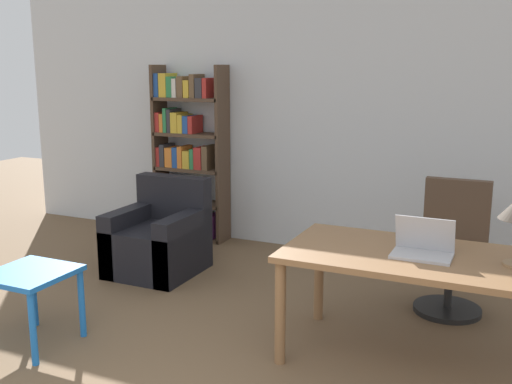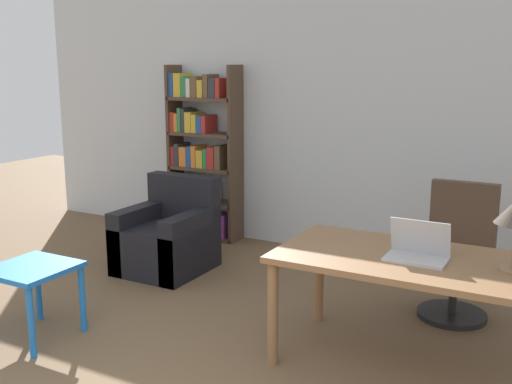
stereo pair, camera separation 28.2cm
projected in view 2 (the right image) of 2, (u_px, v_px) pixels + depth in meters
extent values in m
cube|color=silver|center=(364.00, 120.00, 5.77)|extent=(8.00, 0.06, 2.70)
cube|color=olive|center=(412.00, 260.00, 3.66)|extent=(1.64, 0.88, 0.04)
cylinder|color=olive|center=(273.00, 313.00, 3.76)|extent=(0.07, 0.07, 0.68)
cylinder|color=olive|center=(319.00, 277.00, 4.41)|extent=(0.07, 0.07, 0.68)
cube|color=#B2B2B7|center=(416.00, 259.00, 3.59)|extent=(0.36, 0.23, 0.02)
cube|color=#B2B2B7|center=(420.00, 237.00, 3.63)|extent=(0.36, 0.07, 0.22)
cube|color=#19233D|center=(420.00, 236.00, 3.64)|extent=(0.32, 0.06, 0.19)
cylinder|color=black|center=(452.00, 314.00, 4.53)|extent=(0.51, 0.51, 0.04)
cylinder|color=#262626|center=(453.00, 292.00, 4.49)|extent=(0.06, 0.06, 0.32)
cube|color=#4C3828|center=(455.00, 266.00, 4.45)|extent=(0.52, 0.52, 0.10)
cube|color=#4C3828|center=(463.00, 217.00, 4.57)|extent=(0.49, 0.08, 0.55)
cube|color=blue|center=(32.00, 268.00, 4.10)|extent=(0.51, 0.52, 0.04)
cylinder|color=blue|center=(31.00, 323.00, 3.85)|extent=(0.04, 0.04, 0.49)
cylinder|color=blue|center=(38.00, 288.00, 4.45)|extent=(0.04, 0.04, 0.49)
cylinder|color=blue|center=(82.00, 299.00, 4.25)|extent=(0.04, 0.04, 0.49)
cube|color=black|center=(166.00, 248.00, 5.53)|extent=(0.73, 0.77, 0.44)
cube|color=black|center=(184.00, 196.00, 5.70)|extent=(0.73, 0.16, 0.42)
cube|color=black|center=(141.00, 236.00, 5.65)|extent=(0.16, 0.77, 0.58)
cube|color=black|center=(191.00, 244.00, 5.38)|extent=(0.16, 0.77, 0.58)
cube|color=#4C3828|center=(175.00, 151.00, 6.67)|extent=(0.04, 0.28, 1.88)
cube|color=#4C3828|center=(236.00, 155.00, 6.31)|extent=(0.04, 0.28, 1.88)
cube|color=#4C3828|center=(206.00, 234.00, 6.68)|extent=(0.78, 0.28, 0.04)
cube|color=gold|center=(180.00, 219.00, 6.81)|extent=(0.05, 0.24, 0.24)
cube|color=#7F338C|center=(185.00, 220.00, 6.78)|extent=(0.06, 0.24, 0.23)
cube|color=#234C99|center=(191.00, 222.00, 6.75)|extent=(0.07, 0.24, 0.20)
cube|color=#333338|center=(196.00, 221.00, 6.72)|extent=(0.05, 0.24, 0.25)
cube|color=#7F338C|center=(200.00, 224.00, 6.69)|extent=(0.06, 0.24, 0.20)
cube|color=brown|center=(205.00, 222.00, 6.66)|extent=(0.07, 0.24, 0.25)
cube|color=orange|center=(210.00, 225.00, 6.63)|extent=(0.05, 0.24, 0.21)
cube|color=gold|center=(215.00, 225.00, 6.60)|extent=(0.05, 0.24, 0.21)
cube|color=#333338|center=(220.00, 225.00, 6.57)|extent=(0.08, 0.24, 0.23)
cube|color=#7F338C|center=(226.00, 225.00, 6.53)|extent=(0.08, 0.24, 0.25)
cube|color=#4C3828|center=(205.00, 202.00, 6.60)|extent=(0.78, 0.28, 0.04)
cube|color=#B72D28|center=(179.00, 187.00, 6.74)|extent=(0.04, 0.24, 0.24)
cube|color=#234C99|center=(184.00, 187.00, 6.71)|extent=(0.06, 0.24, 0.25)
cube|color=#7F338C|center=(188.00, 189.00, 6.68)|extent=(0.05, 0.24, 0.20)
cube|color=orange|center=(194.00, 188.00, 6.64)|extent=(0.08, 0.24, 0.26)
cube|color=#2D7F47|center=(200.00, 191.00, 6.61)|extent=(0.07, 0.24, 0.20)
cube|color=#333338|center=(206.00, 192.00, 6.57)|extent=(0.08, 0.24, 0.19)
cube|color=silver|center=(213.00, 192.00, 6.53)|extent=(0.08, 0.24, 0.21)
cube|color=#4C3828|center=(205.00, 168.00, 6.53)|extent=(0.78, 0.28, 0.04)
cube|color=#B72D28|center=(178.00, 155.00, 6.66)|extent=(0.04, 0.24, 0.21)
cube|color=#333338|center=(182.00, 154.00, 6.64)|extent=(0.06, 0.24, 0.24)
cube|color=orange|center=(188.00, 156.00, 6.60)|extent=(0.09, 0.24, 0.21)
cube|color=#234C99|center=(194.00, 156.00, 6.56)|extent=(0.06, 0.24, 0.22)
cube|color=orange|center=(199.00, 156.00, 6.53)|extent=(0.05, 0.24, 0.23)
cube|color=gold|center=(205.00, 158.00, 6.50)|extent=(0.08, 0.24, 0.19)
cube|color=#2D7F47|center=(210.00, 157.00, 6.47)|extent=(0.04, 0.24, 0.21)
cube|color=#B72D28|center=(216.00, 157.00, 6.43)|extent=(0.09, 0.24, 0.23)
cube|color=brown|center=(223.00, 157.00, 6.39)|extent=(0.07, 0.24, 0.25)
cube|color=#4C3828|center=(204.00, 134.00, 6.45)|extent=(0.78, 0.28, 0.04)
cube|color=#B72D28|center=(178.00, 121.00, 6.58)|extent=(0.05, 0.24, 0.21)
cube|color=orange|center=(181.00, 122.00, 6.56)|extent=(0.04, 0.24, 0.20)
cube|color=#2D7F47|center=(185.00, 119.00, 6.53)|extent=(0.04, 0.24, 0.26)
cube|color=#333338|center=(189.00, 120.00, 6.51)|extent=(0.04, 0.24, 0.25)
cube|color=gold|center=(194.00, 122.00, 6.48)|extent=(0.08, 0.24, 0.22)
cube|color=gold|center=(199.00, 123.00, 6.45)|extent=(0.06, 0.24, 0.19)
cube|color=#234C99|center=(204.00, 124.00, 6.42)|extent=(0.06, 0.24, 0.18)
cube|color=#B72D28|center=(209.00, 124.00, 6.39)|extent=(0.05, 0.24, 0.19)
cube|color=#4C3828|center=(204.00, 99.00, 6.37)|extent=(0.78, 0.28, 0.04)
cube|color=#234C99|center=(177.00, 85.00, 6.50)|extent=(0.06, 0.24, 0.25)
cube|color=gold|center=(183.00, 85.00, 6.46)|extent=(0.09, 0.24, 0.25)
cube|color=#2D7F47|center=(189.00, 87.00, 6.43)|extent=(0.06, 0.24, 0.22)
cube|color=silver|center=(194.00, 88.00, 6.40)|extent=(0.05, 0.24, 0.20)
cube|color=brown|center=(199.00, 87.00, 6.37)|extent=(0.07, 0.24, 0.22)
cube|color=gold|center=(205.00, 89.00, 6.34)|extent=(0.07, 0.24, 0.18)
cube|color=brown|center=(211.00, 86.00, 6.30)|extent=(0.06, 0.24, 0.24)
cube|color=#333338|center=(217.00, 88.00, 6.26)|extent=(0.08, 0.24, 0.20)
cube|color=#B72D28|center=(223.00, 88.00, 6.23)|extent=(0.05, 0.24, 0.20)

